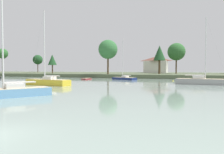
{
  "coord_description": "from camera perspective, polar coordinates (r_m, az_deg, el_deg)",
  "views": [
    {
      "loc": [
        8.76,
        -7.28,
        3.17
      ],
      "look_at": [
        -4.9,
        30.66,
        1.6
      ],
      "focal_mm": 33.46,
      "sensor_mm": 36.0,
      "label": 1
    }
  ],
  "objects": [
    {
      "name": "shore_tree_inland_b",
      "position": [
        120.52,
        -19.63,
        4.46
      ],
      "size": [
        5.18,
        5.18,
        9.51
      ],
      "color": "brown",
      "rests_on": "far_shore_bank"
    },
    {
      "name": "shore_tree_inland_c",
      "position": [
        76.29,
        -1.11,
        7.51
      ],
      "size": [
        6.96,
        6.96,
        12.47
      ],
      "color": "brown",
      "rests_on": "far_shore_bank"
    },
    {
      "name": "shore_tree_left",
      "position": [
        122.49,
        -27.7,
        5.56
      ],
      "size": [
        5.28,
        5.28,
        12.5
      ],
      "color": "brown",
      "rests_on": "far_shore_bank"
    },
    {
      "name": "far_shore_bank",
      "position": [
        94.15,
        14.46,
        0.61
      ],
      "size": [
        247.92,
        51.95,
        1.25
      ],
      "primitive_type": "cube",
      "color": "#4C563D",
      "rests_on": "ground"
    },
    {
      "name": "sailboat_skyblue",
      "position": [
        26.23,
        -25.95,
        -4.35
      ],
      "size": [
        6.85,
        8.55,
        12.94
      ],
      "color": "#669ECC",
      "rests_on": "ground"
    },
    {
      "name": "cottage_eastern",
      "position": [
        107.04,
        11.93,
        3.39
      ],
      "size": [
        11.71,
        10.5,
        8.11
      ],
      "color": "silver",
      "rests_on": "far_shore_bank"
    },
    {
      "name": "mooring_buoy_orange",
      "position": [
        61.84,
        -22.16,
        -0.81
      ],
      "size": [
        0.38,
        0.38,
        0.43
      ],
      "color": "orange",
      "rests_on": "ground"
    },
    {
      "name": "shore_tree_right",
      "position": [
        88.59,
        17.18,
        6.58
      ],
      "size": [
        7.04,
        7.04,
        12.35
      ],
      "color": "brown",
      "rests_on": "far_shore_bank"
    },
    {
      "name": "sailboat_grey",
      "position": [
        46.37,
        23.11,
        -1.49
      ],
      "size": [
        10.01,
        3.59,
        14.34
      ],
      "color": "gray",
      "rests_on": "ground"
    },
    {
      "name": "shore_tree_inland_a",
      "position": [
        92.85,
        -16.0,
        4.52
      ],
      "size": [
        3.66,
        3.66,
        8.09
      ],
      "color": "brown",
      "rests_on": "far_shore_bank"
    },
    {
      "name": "sailboat_yellow",
      "position": [
        42.65,
        -17.14,
        -1.71
      ],
      "size": [
        10.03,
        3.93,
        15.34
      ],
      "color": "gold",
      "rests_on": "ground"
    },
    {
      "name": "mooring_buoy_yellow",
      "position": [
        56.39,
        16.34,
        -1.03
      ],
      "size": [
        0.33,
        0.33,
        0.39
      ],
      "color": "yellow",
      "rests_on": "ground"
    },
    {
      "name": "mooring_buoy_white",
      "position": [
        63.07,
        -13.74,
        -0.66
      ],
      "size": [
        0.34,
        0.34,
        0.39
      ],
      "color": "white",
      "rests_on": "ground"
    },
    {
      "name": "dinghy_maroon",
      "position": [
        63.38,
        -6.95,
        -0.53
      ],
      "size": [
        2.08,
        3.66,
        0.55
      ],
      "color": "maroon",
      "rests_on": "ground"
    },
    {
      "name": "sailboat_navy",
      "position": [
        61.69,
        3.35,
        -0.5
      ],
      "size": [
        8.12,
        5.53,
        12.45
      ],
      "color": "navy",
      "rests_on": "ground"
    },
    {
      "name": "shore_tree_center_right",
      "position": [
        82.13,
        12.85,
        6.33
      ],
      "size": [
        4.62,
        4.62,
        10.86
      ],
      "color": "brown",
      "rests_on": "far_shore_bank"
    }
  ]
}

